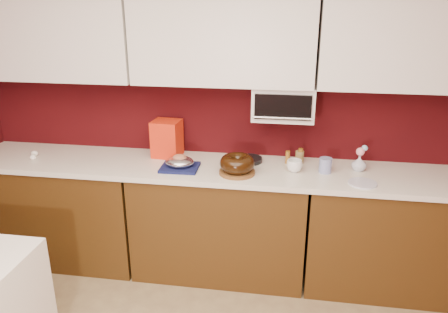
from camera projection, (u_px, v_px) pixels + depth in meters
name	position (u px, v px, depth m)	size (l,w,h in m)	color
wall_back	(226.00, 112.00, 3.46)	(4.00, 0.02, 2.50)	#3B080A
base_cabinet_left	(63.00, 210.00, 3.65)	(1.31, 0.58, 0.86)	#452A0D
base_cabinet_center	(220.00, 222.00, 3.46)	(1.31, 0.58, 0.86)	#452A0D
base_cabinet_right	(396.00, 235.00, 3.26)	(1.31, 0.58, 0.86)	#452A0D
countertop	(220.00, 169.00, 3.30)	(4.00, 0.62, 0.04)	silver
upper_cabinet_left	(49.00, 33.00, 3.30)	(1.31, 0.33, 0.70)	white
upper_cabinet_center	(223.00, 35.00, 3.10)	(1.31, 0.33, 0.70)	white
upper_cabinet_right	(420.00, 38.00, 2.91)	(1.31, 0.33, 0.70)	white
toaster_oven	(284.00, 102.00, 3.22)	(0.45, 0.30, 0.25)	white
toaster_oven_door	(283.00, 107.00, 3.07)	(0.40, 0.02, 0.18)	black
toaster_oven_handle	(282.00, 118.00, 3.08)	(0.02, 0.02, 0.42)	silver
cake_base	(237.00, 172.00, 3.16)	(0.26, 0.26, 0.02)	brown
bundt_cake	(237.00, 163.00, 3.13)	(0.25, 0.25, 0.10)	black
navy_towel	(180.00, 167.00, 3.25)	(0.28, 0.23, 0.02)	#131848
foil_ham_nest	(180.00, 162.00, 3.24)	(0.21, 0.18, 0.08)	silver
roasted_ham	(180.00, 159.00, 3.23)	(0.11, 0.09, 0.07)	#AE6C4F
pandoro_box	(167.00, 139.00, 3.47)	(0.21, 0.19, 0.29)	red
dark_pan	(250.00, 160.00, 3.39)	(0.19, 0.19, 0.03)	black
coffee_mug	(294.00, 165.00, 3.18)	(0.10, 0.10, 0.11)	white
blue_jar	(325.00, 165.00, 3.17)	(0.09, 0.09, 0.11)	navy
flower_vase	(359.00, 162.00, 3.20)	(0.09, 0.09, 0.13)	silver
flower_pink	(360.00, 152.00, 3.17)	(0.06, 0.06, 0.06)	pink
flower_blue	(365.00, 148.00, 3.18)	(0.05, 0.05, 0.05)	#91C5E8
china_plate	(363.00, 183.00, 2.99)	(0.19, 0.19, 0.01)	silver
amber_bottle	(288.00, 157.00, 3.34)	(0.03, 0.03, 0.10)	#8E5B19
paper_cup	(300.00, 157.00, 3.35)	(0.06, 0.06, 0.10)	olive
egg_left	(33.00, 157.00, 3.43)	(0.05, 0.04, 0.04)	white
egg_right	(35.00, 153.00, 3.51)	(0.06, 0.04, 0.04)	white
amber_bottle_tall	(300.00, 156.00, 3.34)	(0.04, 0.04, 0.12)	brown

